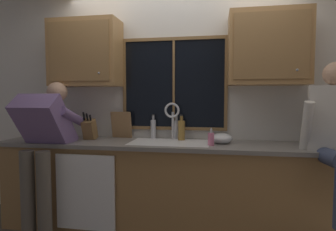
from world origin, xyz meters
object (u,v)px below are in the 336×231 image
Objects in this scene: person_standing at (44,140)px; knife_block at (90,130)px; soap_dispenser at (211,139)px; bottle_tall_clear at (176,129)px; bottle_amber_small at (153,128)px; mixing_bowl at (222,138)px; cutting_board at (121,125)px; bottle_green_glass at (181,130)px.

person_standing is 4.79× the size of knife_block.
bottle_tall_clear is at bearing 138.44° from soap_dispenser.
bottle_amber_small is (0.98, 0.54, 0.08)m from person_standing.
bottle_tall_clear is 0.98× the size of bottle_amber_small.
soap_dispenser is 0.73m from bottle_amber_small.
knife_block is at bearing -167.97° from bottle_tall_clear.
knife_block reaches higher than bottle_tall_clear.
mixing_bowl is 0.78× the size of bottle_amber_small.
person_standing is at bearing -151.14° from bottle_amber_small.
cutting_board is at bearing -178.05° from bottle_tall_clear.
person_standing is at bearing -156.18° from bottle_tall_clear.
mixing_bowl is 0.77m from bottle_amber_small.
knife_block is 1.18× the size of bottle_green_glass.
bottle_amber_small reaches higher than bottle_tall_clear.
cutting_board is 1.11× the size of bottle_amber_small.
cutting_board is at bearing 175.38° from bottle_green_glass.
bottle_green_glass is at bearing -48.15° from bottle_tall_clear.
knife_block is 0.69m from bottle_amber_small.
soap_dispenser reaches higher than mixing_bowl.
cutting_board is 1.13m from mixing_bowl.
person_standing is 5.12× the size of cutting_board.
person_standing reaches higher than knife_block.
bottle_tall_clear is at bearing 1.31° from bottle_amber_small.
bottle_green_glass reaches higher than bottle_tall_clear.
knife_block is (0.31, 0.35, 0.07)m from person_standing.
knife_block is at bearing -173.12° from bottle_green_glass.
bottle_amber_small is (-0.32, 0.07, -0.00)m from bottle_green_glass.
bottle_amber_small is at bearing 28.86° from person_standing.
soap_dispenser is at bearing -41.56° from bottle_tall_clear.
mixing_bowl is 0.18m from soap_dispenser.
bottle_green_glass is (0.69, -0.06, -0.03)m from cutting_board.
soap_dispenser is at bearing 7.05° from person_standing.
person_standing reaches higher than bottle_tall_clear.
mixing_bowl is (1.72, 0.35, 0.01)m from person_standing.
bottle_green_glass is 1.03× the size of bottle_tall_clear.
knife_block reaches higher than bottle_green_glass.
cutting_board is at bearing 170.96° from mixing_bowl.
bottle_amber_small is (-0.64, 0.34, 0.05)m from soap_dispenser.
bottle_green_glass reaches higher than soap_dispenser.
cutting_board is at bearing -177.60° from bottle_amber_small.
person_standing is 1.38m from bottle_green_glass.
soap_dispenser is at bearing -17.71° from cutting_board.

